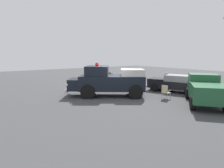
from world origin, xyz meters
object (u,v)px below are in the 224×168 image
object	(u,v)px
lawn_chair_by_car	(214,87)
lawn_chair_spare	(165,91)
traffic_cone	(104,84)
classic_hot_rod	(173,83)
spectator_standing	(110,79)
spectator_seated	(167,78)
parked_pickup	(205,89)
vintage_fire_truck	(109,81)
lawn_chair_near_truck	(166,79)

from	to	relation	value
lawn_chair_by_car	lawn_chair_spare	bearing A→B (deg)	-104.56
traffic_cone	classic_hot_rod	bearing A→B (deg)	33.95
lawn_chair_by_car	spectator_standing	bearing A→B (deg)	-142.93
lawn_chair_by_car	spectator_seated	distance (m)	5.92
lawn_chair_by_car	traffic_cone	distance (m)	9.73
lawn_chair_spare	parked_pickup	bearing A→B (deg)	18.38
classic_hot_rod	spectator_seated	bearing A→B (deg)	135.99
spectator_seated	lawn_chair_by_car	bearing A→B (deg)	-12.28
vintage_fire_truck	lawn_chair_near_truck	world-z (taller)	vintage_fire_truck
lawn_chair_spare	spectator_seated	distance (m)	7.45
spectator_seated	traffic_cone	xyz separation A→B (m)	(-2.31, -6.64, -0.39)
lawn_chair_spare	spectator_standing	bearing A→B (deg)	-172.80
vintage_fire_truck	lawn_chair_by_car	bearing A→B (deg)	58.46
lawn_chair_spare	traffic_cone	distance (m)	6.95
vintage_fire_truck	spectator_standing	xyz separation A→B (m)	(-2.62, 1.93, -0.23)
lawn_chair_spare	spectator_seated	size ratio (longest dim) A/B	0.79
vintage_fire_truck	lawn_chair_spare	distance (m)	4.28
vintage_fire_truck	traffic_cone	size ratio (longest dim) A/B	9.52
lawn_chair_near_truck	lawn_chair_by_car	xyz separation A→B (m)	(5.88, -1.34, 0.00)
lawn_chair_near_truck	lawn_chair_spare	size ratio (longest dim) A/B	1.00
lawn_chair_near_truck	lawn_chair_by_car	size ratio (longest dim) A/B	1.00
spectator_standing	traffic_cone	distance (m)	1.20
classic_hot_rod	lawn_chair_by_car	world-z (taller)	classic_hot_rod
spectator_seated	parked_pickup	bearing A→B (deg)	-35.57
lawn_chair_near_truck	spectator_seated	world-z (taller)	spectator_seated
classic_hot_rod	lawn_chair_near_truck	xyz separation A→B (m)	(-3.20, 3.08, -0.16)
lawn_chair_spare	spectator_seated	xyz separation A→B (m)	(-4.58, 5.87, 0.11)
lawn_chair_by_car	spectator_seated	size ratio (longest dim) A/B	0.79
classic_hot_rod	vintage_fire_truck	bearing A→B (deg)	-107.94
lawn_chair_near_truck	traffic_cone	bearing A→B (deg)	-108.22
lawn_chair_near_truck	lawn_chair_spare	xyz separation A→B (m)	(4.68, -5.96, 0.00)
classic_hot_rod	spectator_standing	size ratio (longest dim) A/B	2.83
spectator_standing	vintage_fire_truck	bearing A→B (deg)	-36.44
parked_pickup	spectator_seated	distance (m)	8.68
lawn_chair_spare	spectator_standing	distance (m)	5.95
spectator_standing	spectator_seated	bearing A→B (deg)	78.77
parked_pickup	lawn_chair_near_truck	distance (m)	8.82
lawn_chair_spare	classic_hot_rod	bearing A→B (deg)	117.23
parked_pickup	spectator_standing	bearing A→B (deg)	-169.39
lawn_chair_by_car	lawn_chair_spare	xyz separation A→B (m)	(-1.20, -4.61, 0.00)
lawn_chair_spare	spectator_seated	world-z (taller)	spectator_seated
lawn_chair_by_car	spectator_standing	xyz separation A→B (m)	(-7.09, -5.36, 0.37)
lawn_chair_by_car	traffic_cone	bearing A→B (deg)	-146.37
traffic_cone	spectator_standing	bearing A→B (deg)	1.45
lawn_chair_near_truck	parked_pickup	bearing A→B (deg)	-35.64
classic_hot_rod	lawn_chair_near_truck	distance (m)	4.45
lawn_chair_by_car	lawn_chair_spare	world-z (taller)	same
classic_hot_rod	parked_pickup	world-z (taller)	parked_pickup
lawn_chair_near_truck	lawn_chair_spare	world-z (taller)	same
lawn_chair_near_truck	vintage_fire_truck	bearing A→B (deg)	-80.77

